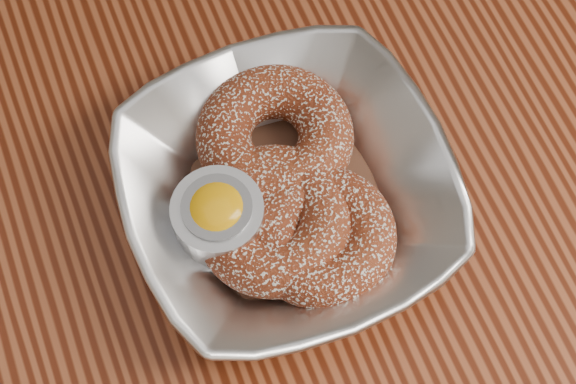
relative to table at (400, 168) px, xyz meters
name	(u,v)px	position (x,y,z in m)	size (l,w,h in m)	color
ground_plane	(350,346)	(0.00, 0.00, -0.65)	(4.00, 4.00, 0.00)	#565659
table	(400,168)	(0.00, 0.00, 0.00)	(1.20, 0.80, 0.75)	maroon
serving_bowl	(288,194)	(-0.12, -0.04, 0.13)	(0.22, 0.22, 0.05)	silver
parchment	(288,204)	(-0.12, -0.04, 0.11)	(0.14, 0.14, 0.00)	brown
donut_back	(275,137)	(-0.11, 0.01, 0.13)	(0.11, 0.11, 0.04)	maroon
donut_front	(321,236)	(-0.11, -0.07, 0.13)	(0.10, 0.10, 0.03)	maroon
donut_extra	(274,220)	(-0.13, -0.05, 0.13)	(0.11, 0.11, 0.04)	maroon
ramekin	(219,218)	(-0.16, -0.04, 0.13)	(0.06, 0.06, 0.05)	silver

